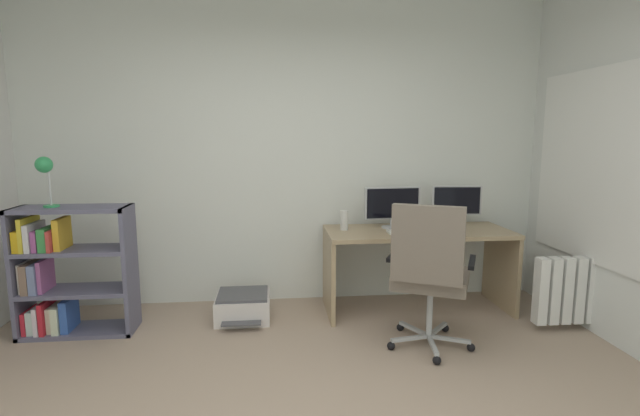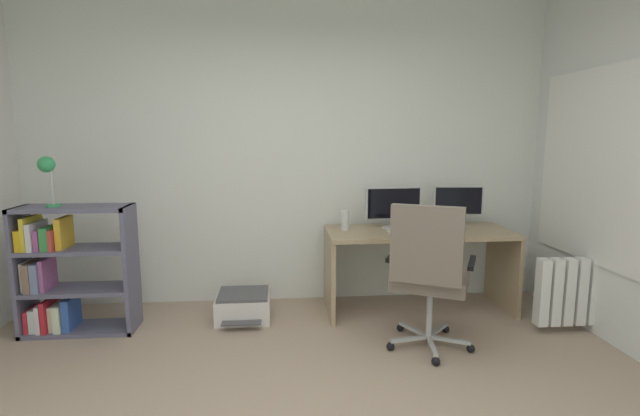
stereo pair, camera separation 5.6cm
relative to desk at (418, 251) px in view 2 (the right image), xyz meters
The scene contains 14 objects.
wall_back 1.46m from the desk, 158.37° to the left, with size 4.70×0.10×2.76m, color silver.
window_pane 1.55m from the desk, 24.16° to the right, with size 0.01×1.42×1.42m, color white.
window_frame 1.54m from the desk, 24.29° to the right, with size 0.02×1.50×1.50m, color white.
desk is the anchor object (origin of this frame).
monitor_main 0.46m from the desk, 151.01° to the left, with size 0.51×0.18×0.37m.
monitor_secondary 0.57m from the desk, 16.53° to the left, with size 0.44×0.18×0.37m.
keyboard 0.26m from the desk, 137.67° to the right, with size 0.34×0.13×0.02m, color silver.
computer_mouse 0.26m from the desk, 36.94° to the right, with size 0.06×0.10×0.03m, color black.
desktop_speaker 0.70m from the desk, behind, with size 0.07×0.07×0.17m, color silver.
office_chair 0.82m from the desk, 101.89° to the right, with size 0.69×0.70×1.08m.
bookshelf 2.89m from the desk, behind, with size 0.85×0.32×1.00m.
desk_lamp 3.04m from the desk, behind, with size 0.14×0.12×0.38m.
printer 1.58m from the desk, behind, with size 0.45×0.50×0.23m.
radiator 1.28m from the desk, 25.93° to the right, with size 0.70×0.10×0.53m.
Camera 2 is at (-0.08, -2.00, 1.53)m, focal length 25.92 mm.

